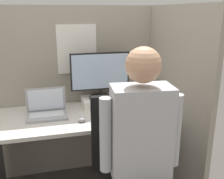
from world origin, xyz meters
TOP-DOWN VIEW (x-y plane):
  - cubicle_panel_back at (0.00, 0.68)m, footprint 1.98×0.05m
  - cubicle_panel_right at (0.77, 0.26)m, footprint 0.04×1.29m
  - desk at (0.00, 0.33)m, footprint 1.48×0.66m
  - paper_box at (0.22, 0.51)m, footprint 0.34×0.24m
  - monitor at (0.22, 0.52)m, footprint 0.53×0.21m
  - laptop at (-0.27, 0.36)m, footprint 0.32×0.22m
  - mouse at (-0.01, 0.17)m, footprint 0.06×0.04m
  - stapler at (0.68, 0.31)m, footprint 0.04×0.16m
  - carrot_toy at (0.21, 0.14)m, footprint 0.04×0.16m
  - office_chair at (0.24, -0.33)m, footprint 0.53×0.58m
  - person at (0.26, -0.48)m, footprint 0.48×0.43m
  - coffee_mug at (0.59, 0.47)m, footprint 0.07×0.07m

SIDE VIEW (x-z plane):
  - office_chair at x=0.24m, z-range 0.03..1.06m
  - desk at x=0.00m, z-range 0.19..0.91m
  - mouse at x=-0.01m, z-range 0.73..0.76m
  - carrot_toy at x=0.21m, z-range 0.73..0.77m
  - stapler at x=0.68m, z-range 0.73..0.78m
  - paper_box at x=0.22m, z-range 0.73..0.80m
  - laptop at x=-0.27m, z-range 0.66..0.89m
  - coffee_mug at x=0.59m, z-range 0.73..0.82m
  - cubicle_panel_right at x=0.77m, z-range 0.00..1.61m
  - person at x=0.26m, z-range 0.12..1.50m
  - cubicle_panel_back at x=0.00m, z-range 0.00..1.61m
  - monitor at x=0.22m, z-range 0.81..1.22m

